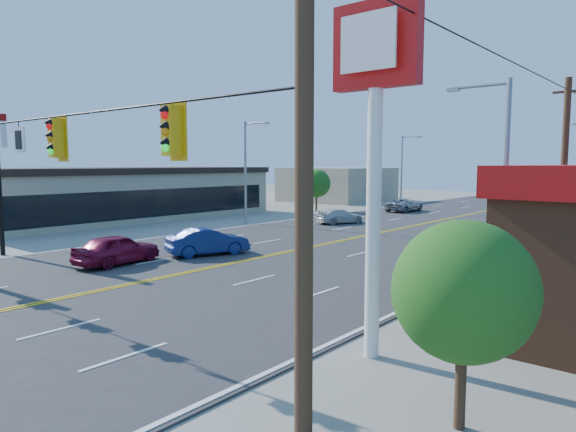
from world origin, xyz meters
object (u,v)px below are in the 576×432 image
Objects in this scene: signal_span at (2,159)px; car_magenta at (117,250)px; car_white at (340,217)px; car_blue at (208,243)px; car_silver at (405,206)px; kfc_pylon at (375,108)px.

signal_span is 5.81× the size of car_magenta.
car_magenta is at bearing 113.88° from car_white.
car_white is (-5.13, 26.65, -4.31)m from signal_span.
car_white is at bearing 100.90° from signal_span.
car_magenta is at bearing 121.58° from signal_span.
car_white is at bearing -94.01° from car_magenta.
car_white is (-2.63, 15.96, -0.12)m from car_blue.
signal_span is at bearing 123.95° from car_blue.
signal_span is at bearing 99.97° from car_silver.
car_magenta is at bearing 171.18° from kfc_pylon.
signal_span is 5.25× the size of car_silver.
car_silver is at bearing -66.10° from car_white.
car_blue is 28.64m from car_silver.
kfc_pylon is at bearing 19.78° from signal_span.
car_silver is (-2.01, 32.80, -0.07)m from car_magenta.
car_silver is at bearing -94.00° from car_magenta.
car_white is 12.51m from car_silver.
car_blue is 1.06× the size of car_white.
car_silver is (-0.77, 12.49, 0.07)m from car_white.
car_silver is (-17.02, 35.13, -5.40)m from kfc_pylon.
signal_span reaches higher than car_white.
car_blue is at bearing 98.21° from car_silver.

